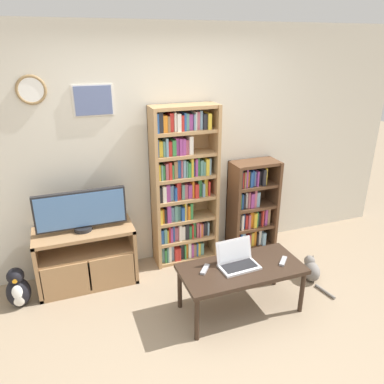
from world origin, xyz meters
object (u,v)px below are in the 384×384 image
at_px(laptop, 237,260).
at_px(penguin_figurine, 18,289).
at_px(television, 81,211).
at_px(cat, 311,270).
at_px(remote_near_laptop, 205,269).
at_px(tv_stand, 87,257).
at_px(remote_far_from_laptop, 283,261).
at_px(bookshelf_tall, 182,188).
at_px(bookshelf_short, 250,207).
at_px(coffee_table, 241,272).

height_order(laptop, penguin_figurine, laptop).
distance_m(television, cat, 2.49).
xyz_separation_m(remote_near_laptop, penguin_figurine, (-1.65, 0.71, -0.29)).
height_order(tv_stand, remote_near_laptop, tv_stand).
bearing_deg(remote_far_from_laptop, bookshelf_tall, 163.19).
relative_size(tv_stand, cat, 1.93).
relative_size(remote_far_from_laptop, cat, 0.28).
bearing_deg(penguin_figurine, television, 12.72).
bearing_deg(remote_near_laptop, tv_stand, 177.32).
bearing_deg(laptop, remote_far_from_laptop, -16.40).
height_order(bookshelf_tall, cat, bookshelf_tall).
xyz_separation_m(tv_stand, television, (-0.00, -0.01, 0.53)).
xyz_separation_m(bookshelf_short, cat, (0.29, -0.88, -0.42)).
relative_size(television, bookshelf_short, 0.80).
relative_size(tv_stand, penguin_figurine, 2.39).
distance_m(television, remote_near_laptop, 1.35).
bearing_deg(television, remote_near_laptop, -41.54).
bearing_deg(television, coffee_table, -35.56).
bearing_deg(television, cat, -18.68).
relative_size(tv_stand, coffee_table, 0.87).
bearing_deg(tv_stand, cat, -18.80).
distance_m(bookshelf_tall, cat, 1.66).
distance_m(remote_near_laptop, penguin_figurine, 1.82).
distance_m(television, bookshelf_short, 2.00).
xyz_separation_m(bookshelf_short, coffee_table, (-0.66, -1.06, -0.11)).
bearing_deg(tv_stand, bookshelf_tall, 6.73).
distance_m(coffee_table, laptop, 0.12).
distance_m(bookshelf_short, laptop, 1.22).
distance_m(tv_stand, cat, 2.39).
relative_size(bookshelf_tall, laptop, 4.84).
bearing_deg(bookshelf_tall, bookshelf_short, -1.12).
height_order(bookshelf_tall, remote_far_from_laptop, bookshelf_tall).
bearing_deg(penguin_figurine, coffee_table, -21.65).
height_order(bookshelf_tall, penguin_figurine, bookshelf_tall).
bearing_deg(laptop, remote_near_laptop, 171.69).
height_order(coffee_table, cat, coffee_table).
distance_m(tv_stand, coffee_table, 1.62).
distance_m(laptop, cat, 1.07).
bearing_deg(remote_near_laptop, laptop, 33.87).
distance_m(tv_stand, laptop, 1.58).
bearing_deg(laptop, bookshelf_short, 52.62).
distance_m(television, coffee_table, 1.67).
distance_m(remote_far_from_laptop, cat, 0.69).
height_order(cat, penguin_figurine, penguin_figurine).
xyz_separation_m(laptop, remote_far_from_laptop, (0.44, -0.10, -0.05)).
bearing_deg(bookshelf_short, television, -176.57).
distance_m(cat, penguin_figurine, 2.99).
height_order(laptop, cat, laptop).
height_order(bookshelf_short, remote_far_from_laptop, bookshelf_short).
bearing_deg(remote_near_laptop, television, 177.51).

